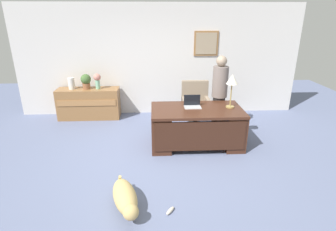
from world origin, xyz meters
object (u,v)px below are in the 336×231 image
at_px(person_standing, 219,94).
at_px(vase_with_flowers, 97,80).
at_px(laptop, 192,104).
at_px(desk, 197,126).
at_px(dog_lying, 125,198).
at_px(dog_toy_bone, 170,211).
at_px(armchair, 195,107).
at_px(potted_plant, 86,81).
at_px(credenza, 89,103).
at_px(desk_lamp, 232,81).
at_px(vase_empty, 71,83).

distance_m(person_standing, vase_with_flowers, 2.90).
bearing_deg(laptop, vase_with_flowers, 144.85).
height_order(desk, laptop, laptop).
xyz_separation_m(person_standing, laptop, (-0.64, -0.50, -0.05)).
bearing_deg(dog_lying, laptop, 59.81).
height_order(dog_lying, dog_toy_bone, dog_lying).
distance_m(armchair, potted_plant, 2.68).
relative_size(armchair, dog_lying, 1.16).
distance_m(credenza, laptop, 2.80).
distance_m(desk_lamp, vase_with_flowers, 3.22).
height_order(person_standing, potted_plant, person_standing).
height_order(person_standing, desk_lamp, person_standing).
bearing_deg(armchair, desk_lamp, -58.78).
bearing_deg(dog_toy_bone, laptop, 75.14).
bearing_deg(dog_lying, vase_empty, 114.64).
relative_size(credenza, armchair, 1.43).
distance_m(desk, vase_empty, 3.26).
xyz_separation_m(armchair, vase_with_flowers, (-2.28, 0.67, 0.50)).
xyz_separation_m(person_standing, potted_plant, (-3.01, 0.97, 0.09)).
height_order(vase_with_flowers, vase_empty, vase_with_flowers).
bearing_deg(vase_with_flowers, dog_toy_bone, -66.57).
xyz_separation_m(desk_lamp, dog_toy_bone, (-1.28, -2.01, -1.23)).
relative_size(armchair, vase_empty, 3.72).
height_order(armchair, desk_lamp, desk_lamp).
height_order(laptop, desk_lamp, desk_lamp).
bearing_deg(vase_empty, person_standing, -16.19).
bearing_deg(dog_lying, dog_toy_bone, -11.86).
relative_size(person_standing, dog_toy_bone, 9.58).
relative_size(dog_lying, vase_empty, 3.21).
relative_size(credenza, person_standing, 0.89).
xyz_separation_m(credenza, dog_lying, (1.21, -3.43, -0.22)).
height_order(person_standing, laptop, person_standing).
xyz_separation_m(desk_lamp, vase_empty, (-3.44, 1.54, -0.37)).
bearing_deg(credenza, vase_empty, 179.77).
bearing_deg(person_standing, vase_with_flowers, 160.40).
bearing_deg(desk_lamp, vase_empty, 155.81).
bearing_deg(dog_toy_bone, armchair, 75.56).
bearing_deg(credenza, armchair, -14.66).
height_order(armchair, person_standing, person_standing).
bearing_deg(desk, person_standing, 48.78).
distance_m(credenza, vase_empty, 0.63).
relative_size(laptop, dog_toy_bone, 1.86).
height_order(potted_plant, dog_toy_bone, potted_plant).
height_order(desk, dog_lying, desk).
height_order(credenza, dog_lying, credenza).
bearing_deg(dog_toy_bone, dog_lying, 168.14).
height_order(vase_with_flowers, dog_toy_bone, vase_with_flowers).
height_order(credenza, vase_with_flowers, vase_with_flowers).
xyz_separation_m(dog_lying, dog_toy_bone, (0.59, -0.12, -0.13)).
xyz_separation_m(credenza, vase_with_flowers, (0.25, 0.00, 0.59)).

